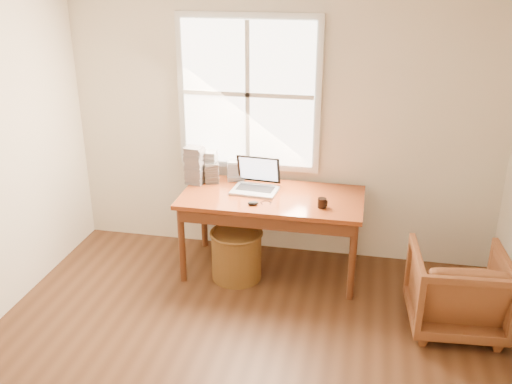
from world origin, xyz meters
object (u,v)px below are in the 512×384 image
Objects in this scene: cd_stack_a at (209,166)px; coffee_mug at (322,203)px; armchair at (457,290)px; desk at (272,198)px; wicker_stool at (237,255)px; laptop at (255,175)px.

coffee_mug is at bearing -20.81° from cd_stack_a.
armchair is 2.41m from cd_stack_a.
desk reaches higher than wicker_stool.
wicker_stool is at bearing -15.87° from armchair.
desk is 1.70m from armchair.
cd_stack_a is at bearing 129.68° from wicker_stool.
laptop is at bearing -21.97° from cd_stack_a.
armchair is at bearing -3.12° from coffee_mug.
coffee_mug is at bearing 1.21° from wicker_stool.
coffee_mug is at bearing -15.32° from laptop.
cd_stack_a is (-0.47, 0.19, -0.02)m from laptop.
coffee_mug is (0.62, -0.23, -0.12)m from laptop.
laptop is 1.55× the size of cd_stack_a.
wicker_stool is (-0.28, -0.19, -0.51)m from desk.
armchair is 1.87m from wicker_stool.
coffee_mug is 1.18m from cd_stack_a.
desk is at bearing -12.57° from laptop.
wicker_stool is at bearing -111.18° from laptop.
desk is 0.49m from coffee_mug.
wicker_stool is 0.93m from coffee_mug.
wicker_stool is at bearing -146.31° from desk.
armchair reaches higher than wicker_stool.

